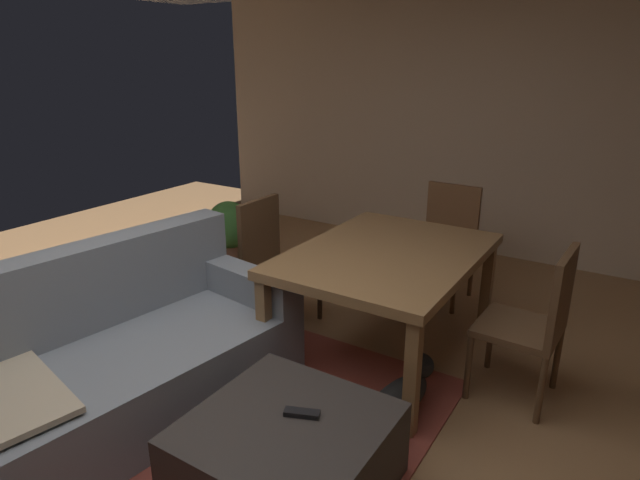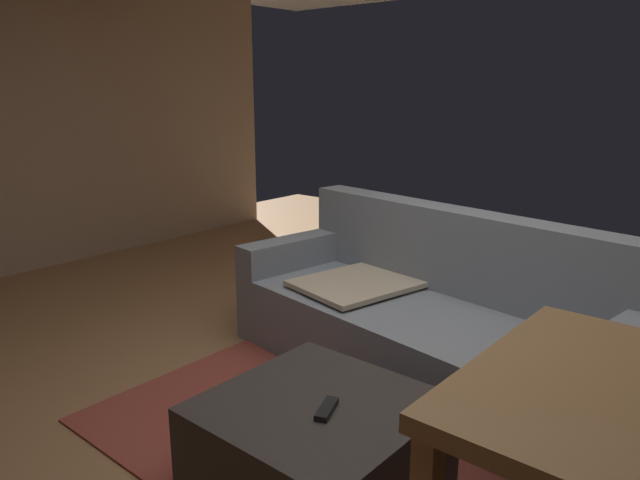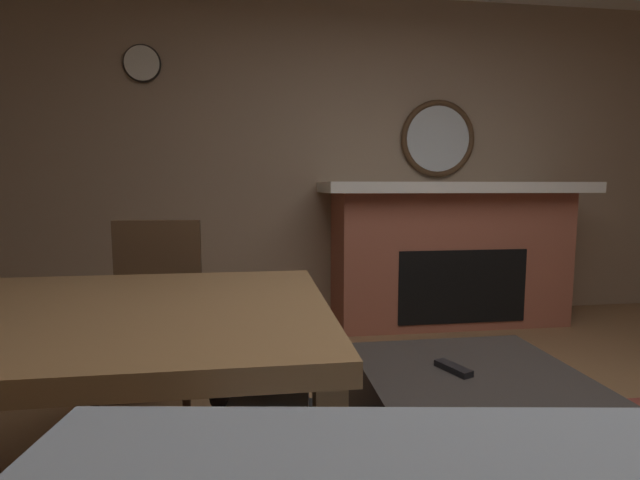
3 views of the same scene
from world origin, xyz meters
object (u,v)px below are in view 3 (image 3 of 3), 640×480
object	(u,v)px
tv_remote	(453,368)
dining_table	(85,332)
round_wall_mirror	(438,139)
ottoman_coffee_table	(472,422)
small_dog	(278,417)
fireplace	(448,252)
wall_clock	(142,63)
dining_chair_south	(154,302)

from	to	relation	value
tv_remote	dining_table	world-z (taller)	dining_table
round_wall_mirror	ottoman_coffee_table	bearing A→B (deg)	72.03
round_wall_mirror	small_dog	xyz separation A→B (m)	(1.46, 2.01, -1.35)
fireplace	small_dog	distance (m)	2.30
fireplace	round_wall_mirror	xyz separation A→B (m)	(0.00, -0.29, 0.93)
wall_clock	small_dog	bearing A→B (deg)	114.65
fireplace	wall_clock	world-z (taller)	wall_clock
dining_chair_south	ottoman_coffee_table	bearing A→B (deg)	150.26
dining_chair_south	wall_clock	size ratio (longest dim) A/B	3.26
tv_remote	wall_clock	size ratio (longest dim) A/B	0.56
round_wall_mirror	tv_remote	world-z (taller)	round_wall_mirror
round_wall_mirror	ottoman_coffee_table	distance (m)	2.68
dining_chair_south	wall_clock	world-z (taller)	wall_clock
ottoman_coffee_table	small_dog	distance (m)	0.78
fireplace	ottoman_coffee_table	xyz separation A→B (m)	(0.72, 1.94, -0.38)
fireplace	wall_clock	distance (m)	2.82
dining_table	fireplace	bearing A→B (deg)	-134.35
dining_table	dining_chair_south	world-z (taller)	dining_chair_south
fireplace	small_dog	world-z (taller)	fireplace
ottoman_coffee_table	tv_remote	size ratio (longest dim) A/B	5.16
small_dog	round_wall_mirror	bearing A→B (deg)	-126.13
dining_chair_south	wall_clock	distance (m)	2.13
fireplace	tv_remote	size ratio (longest dim) A/B	12.92
tv_remote	small_dog	xyz separation A→B (m)	(0.67, -0.18, -0.24)
dining_table	dining_chair_south	size ratio (longest dim) A/B	1.58
tv_remote	small_dog	size ratio (longest dim) A/B	0.27
tv_remote	wall_clock	bearing A→B (deg)	-75.77
small_dog	dining_chair_south	bearing A→B (deg)	-42.71
tv_remote	round_wall_mirror	bearing A→B (deg)	-131.68
wall_clock	fireplace	bearing A→B (deg)	173.17
tv_remote	wall_clock	world-z (taller)	wall_clock
tv_remote	small_dog	distance (m)	0.74
fireplace	dining_table	world-z (taller)	fireplace
small_dog	wall_clock	size ratio (longest dim) A/B	2.06
wall_clock	dining_table	bearing A→B (deg)	97.81
fireplace	small_dog	size ratio (longest dim) A/B	3.51
fireplace	dining_chair_south	bearing A→B (deg)	29.81
dining_table	small_dog	bearing A→B (deg)	-147.08
tv_remote	wall_clock	xyz separation A→B (m)	(1.59, -2.19, 1.64)
ottoman_coffee_table	dining_chair_south	size ratio (longest dim) A/B	0.89
small_dog	wall_clock	world-z (taller)	wall_clock
round_wall_mirror	tv_remote	distance (m)	2.58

